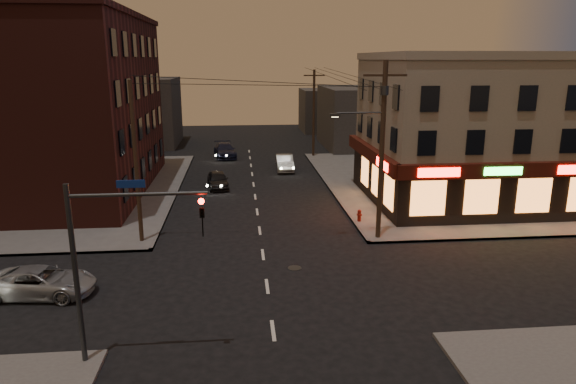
{
  "coord_description": "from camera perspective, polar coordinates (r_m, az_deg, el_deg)",
  "views": [
    {
      "loc": [
        -1.14,
        -21.85,
        10.2
      ],
      "look_at": [
        1.45,
        4.96,
        3.2
      ],
      "focal_mm": 32.0,
      "sensor_mm": 36.0,
      "label": 1
    }
  ],
  "objects": [
    {
      "name": "traffic_signal",
      "position": [
        17.89,
        -19.6,
        -6.06
      ],
      "size": [
        4.49,
        0.32,
        6.47
      ],
      "color": "#333538",
      "rests_on": "ground"
    },
    {
      "name": "fire_hydrant",
      "position": [
        33.03,
        7.93,
        -2.53
      ],
      "size": [
        0.35,
        0.35,
        0.77
      ],
      "rotation": [
        0.0,
        0.0,
        -0.41
      ],
      "color": "maroon",
      "rests_on": "sidewalk_ne"
    },
    {
      "name": "sedan_mid",
      "position": [
        48.38,
        -0.39,
        3.27
      ],
      "size": [
        1.63,
        4.43,
        1.45
      ],
      "primitive_type": "imported",
      "rotation": [
        0.0,
        0.0,
        -0.02
      ],
      "color": "slate",
      "rests_on": "ground"
    },
    {
      "name": "bg_building_nw",
      "position": [
        65.24,
        -16.16,
        8.55
      ],
      "size": [
        9.0,
        10.0,
        8.0
      ],
      "primitive_type": "cube",
      "color": "#3F3D3A",
      "rests_on": "ground"
    },
    {
      "name": "suv_cross",
      "position": [
        25.48,
        -25.74,
        -8.99
      ],
      "size": [
        4.86,
        2.64,
        1.29
      ],
      "primitive_type": "imported",
      "rotation": [
        0.0,
        0.0,
        1.46
      ],
      "color": "#909498",
      "rests_on": "ground"
    },
    {
      "name": "sidewalk_nw",
      "position": [
        45.34,
        -27.19,
        0.02
      ],
      "size": [
        24.0,
        28.0,
        0.15
      ],
      "primitive_type": "cube",
      "color": "#514F4C",
      "rests_on": "ground"
    },
    {
      "name": "bg_building_ne_b",
      "position": [
        75.36,
        4.6,
        9.04
      ],
      "size": [
        8.0,
        8.0,
        6.0
      ],
      "primitive_type": "cube",
      "color": "#3F3D3A",
      "rests_on": "ground"
    },
    {
      "name": "pizza_building",
      "position": [
        39.5,
        20.27,
        6.61
      ],
      "size": [
        15.85,
        12.85,
        10.5
      ],
      "color": "gray",
      "rests_on": "sidewalk_ne"
    },
    {
      "name": "utility_pole_main",
      "position": [
        29.08,
        10.2,
        5.55
      ],
      "size": [
        4.2,
        0.44,
        10.0
      ],
      "color": "#382619",
      "rests_on": "sidewalk_ne"
    },
    {
      "name": "sedan_near",
      "position": [
        42.13,
        -7.82,
        1.36
      ],
      "size": [
        2.04,
        4.12,
        1.35
      ],
      "primitive_type": "imported",
      "rotation": [
        0.0,
        0.0,
        0.11
      ],
      "color": "black",
      "rests_on": "ground"
    },
    {
      "name": "bg_building_ne_a",
      "position": [
        62.1,
        8.71,
        8.21
      ],
      "size": [
        10.0,
        12.0,
        7.0
      ],
      "primitive_type": "cube",
      "color": "#3F3D3A",
      "rests_on": "ground"
    },
    {
      "name": "ground",
      "position": [
        24.14,
        -2.33,
        -10.44
      ],
      "size": [
        120.0,
        120.0,
        0.0
      ],
      "primitive_type": "plane",
      "color": "black",
      "rests_on": "ground"
    },
    {
      "name": "brick_apartment",
      "position": [
        43.13,
        -23.83,
        8.62
      ],
      "size": [
        12.0,
        20.0,
        13.0
      ],
      "primitive_type": "cube",
      "color": "#421A15",
      "rests_on": "sidewalk_nw"
    },
    {
      "name": "sidewalk_ne",
      "position": [
        46.24,
        19.09,
        1.1
      ],
      "size": [
        24.0,
        28.0,
        0.15
      ],
      "primitive_type": "cube",
      "color": "#514F4C",
      "rests_on": "ground"
    },
    {
      "name": "sedan_far",
      "position": [
        55.35,
        -7.03,
        4.61
      ],
      "size": [
        2.74,
        5.32,
        1.48
      ],
      "primitive_type": "imported",
      "rotation": [
        0.0,
        0.0,
        0.14
      ],
      "color": "black",
      "rests_on": "ground"
    },
    {
      "name": "utility_pole_far",
      "position": [
        54.72,
        2.88,
        8.73
      ],
      "size": [
        0.26,
        0.26,
        9.0
      ],
      "primitive_type": "cylinder",
      "color": "#382619",
      "rests_on": "sidewalk_ne"
    },
    {
      "name": "utility_pole_west",
      "position": [
        29.44,
        -16.53,
        3.09
      ],
      "size": [
        0.24,
        0.24,
        9.0
      ],
      "primitive_type": "cylinder",
      "color": "#382619",
      "rests_on": "sidewalk_nw"
    }
  ]
}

